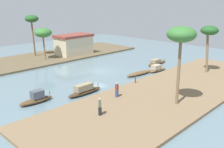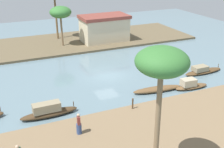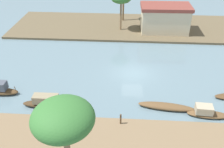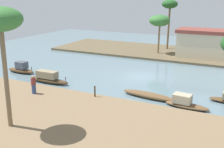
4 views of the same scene
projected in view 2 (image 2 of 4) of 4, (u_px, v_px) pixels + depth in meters
river_water at (106, 74)px, 33.14m from camera, size 66.28×66.28×0.00m
riverbank_left at (178, 139)px, 21.33m from camera, size 38.47×11.57×0.31m
riverbank_right at (72, 42)px, 44.84m from camera, size 38.47×11.57×0.31m
sampan_near_left_bank at (202, 71)px, 33.37m from camera, size 5.15×1.39×0.95m
sampan_open_hull at (157, 89)px, 28.95m from camera, size 5.28×1.58×0.52m
sampan_foreground at (190, 85)px, 29.51m from camera, size 3.75×1.32×1.12m
sampan_with_red_awning at (48, 111)px, 24.41m from camera, size 4.93×1.12×1.28m
person_on_near_bank at (79, 126)px, 21.45m from camera, size 0.44×0.44×1.71m
mooring_post at (133, 104)px, 25.02m from camera, size 0.14×0.14×1.00m
palm_tree_left_near at (162, 65)px, 15.12m from camera, size 2.92×2.92×8.15m
palm_tree_right_short at (60, 12)px, 40.86m from camera, size 3.12×3.12×5.78m
riverside_building at (104, 28)px, 44.18m from camera, size 7.41×4.44×4.00m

